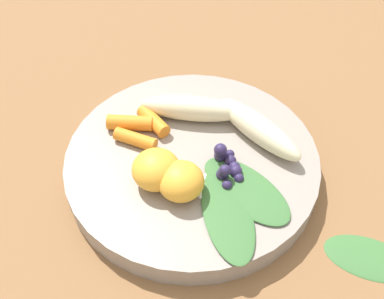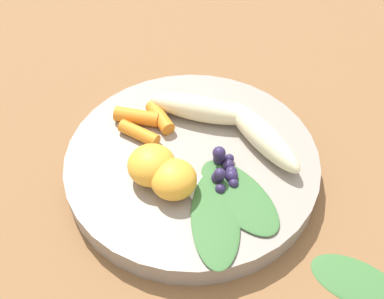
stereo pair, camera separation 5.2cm
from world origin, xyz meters
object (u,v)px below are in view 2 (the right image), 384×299
at_px(banana_peeled_left, 200,109).
at_px(banana_peeled_right, 262,136).
at_px(bowl, 192,164).
at_px(orange_segment_near, 174,179).
at_px(kale_leaf_stray, 357,281).

relative_size(banana_peeled_left, banana_peeled_right, 1.00).
distance_m(bowl, orange_segment_near, 0.06).
height_order(bowl, banana_peeled_left, banana_peeled_left).
distance_m(orange_segment_near, kale_leaf_stray, 0.21).
bearing_deg(banana_peeled_right, bowl, 69.08).
distance_m(banana_peeled_right, kale_leaf_stray, 0.18).
bearing_deg(banana_peeled_left, kale_leaf_stray, 143.26).
xyz_separation_m(banana_peeled_right, orange_segment_near, (0.00, 0.12, 0.00)).
xyz_separation_m(bowl, banana_peeled_right, (-0.03, -0.07, 0.03)).
bearing_deg(banana_peeled_right, kale_leaf_stray, 175.08).
bearing_deg(banana_peeled_left, orange_segment_near, 91.82).
height_order(bowl, banana_peeled_right, banana_peeled_right).
xyz_separation_m(bowl, orange_segment_near, (-0.03, 0.04, 0.03)).
bearing_deg(banana_peeled_right, banana_peeled_left, 25.18).
xyz_separation_m(banana_peeled_left, kale_leaf_stray, (-0.25, -0.01, -0.04)).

